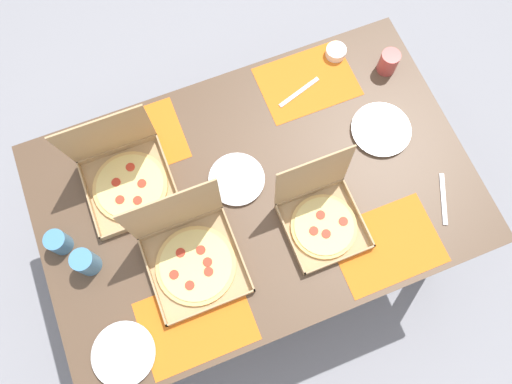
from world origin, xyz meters
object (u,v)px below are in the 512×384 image
(pizza_box_corner_left, at_px, (321,216))
(cup_dark, at_px, (86,262))
(plate_far_right, at_px, (124,354))
(cup_clear_right, at_px, (59,242))
(pizza_box_edge_far, at_px, (125,176))
(plate_near_right, at_px, (381,130))
(plate_middle, at_px, (237,179))
(condiment_bowl, at_px, (336,52))
(cup_red, at_px, (388,62))
(pizza_box_corner_right, at_px, (191,254))

(pizza_box_corner_left, bearing_deg, cup_dark, 169.98)
(plate_far_right, xyz_separation_m, cup_clear_right, (-0.09, 0.42, 0.04))
(pizza_box_edge_far, distance_m, plate_near_right, 0.93)
(plate_middle, distance_m, condiment_bowl, 0.64)
(pizza_box_corner_left, height_order, pizza_box_edge_far, pizza_box_edge_far)
(pizza_box_corner_left, height_order, cup_dark, pizza_box_corner_left)
(cup_red, bearing_deg, plate_near_right, -120.32)
(pizza_box_corner_right, distance_m, cup_red, 1.02)
(condiment_bowl, bearing_deg, cup_clear_right, -163.63)
(pizza_box_corner_left, relative_size, condiment_bowl, 3.78)
(pizza_box_corner_right, distance_m, plate_middle, 0.31)
(cup_red, bearing_deg, plate_far_right, -152.93)
(plate_near_right, height_order, cup_red, cup_red)
(condiment_bowl, bearing_deg, plate_far_right, -144.92)
(condiment_bowl, bearing_deg, plate_middle, -147.56)
(pizza_box_corner_left, relative_size, pizza_box_edge_far, 0.89)
(pizza_box_corner_right, height_order, cup_dark, pizza_box_corner_right)
(cup_clear_right, bearing_deg, plate_near_right, -0.59)
(cup_red, bearing_deg, cup_dark, -165.83)
(cup_clear_right, relative_size, condiment_bowl, 1.11)
(plate_near_right, relative_size, plate_middle, 1.10)
(plate_middle, xyz_separation_m, cup_dark, (-0.57, -0.10, 0.05))
(cup_dark, relative_size, cup_red, 1.18)
(plate_near_right, xyz_separation_m, plate_middle, (-0.56, 0.01, 0.00))
(pizza_box_corner_right, bearing_deg, pizza_box_corner_left, -4.83)
(plate_far_right, xyz_separation_m, cup_red, (1.24, 0.63, 0.04))
(pizza_box_corner_left, xyz_separation_m, cup_dark, (-0.78, 0.14, 0.01))
(pizza_box_corner_right, bearing_deg, pizza_box_edge_far, 109.58)
(pizza_box_corner_left, xyz_separation_m, plate_near_right, (0.35, 0.23, -0.04))
(pizza_box_edge_far, distance_m, pizza_box_corner_right, 0.36)
(plate_far_right, xyz_separation_m, plate_middle, (0.54, 0.42, -0.00))
(pizza_box_edge_far, relative_size, plate_middle, 1.66)
(plate_middle, bearing_deg, pizza_box_corner_right, -139.35)
(pizza_box_corner_left, bearing_deg, cup_clear_right, 164.27)
(cup_dark, bearing_deg, plate_middle, 10.31)
(plate_near_right, xyz_separation_m, plate_far_right, (-1.11, -0.40, 0.00))
(pizza_box_edge_far, xyz_separation_m, cup_dark, (-0.21, -0.24, 0.00))
(pizza_box_edge_far, height_order, plate_middle, pizza_box_edge_far)
(pizza_box_edge_far, height_order, plate_far_right, pizza_box_edge_far)
(pizza_box_edge_far, relative_size, cup_red, 3.62)
(cup_red, bearing_deg, plate_middle, -162.79)
(cup_clear_right, bearing_deg, pizza_box_corner_right, -26.81)
(pizza_box_corner_left, distance_m, plate_middle, 0.33)
(cup_clear_right, bearing_deg, plate_far_right, -77.63)
(pizza_box_corner_left, distance_m, cup_red, 0.66)
(pizza_box_corner_left, relative_size, cup_clear_right, 3.41)
(cup_clear_right, bearing_deg, cup_dark, -55.53)
(pizza_box_corner_left, xyz_separation_m, plate_far_right, (-0.76, -0.18, -0.04))
(plate_middle, distance_m, cup_clear_right, 0.64)
(pizza_box_corner_right, bearing_deg, cup_clear_right, 153.19)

